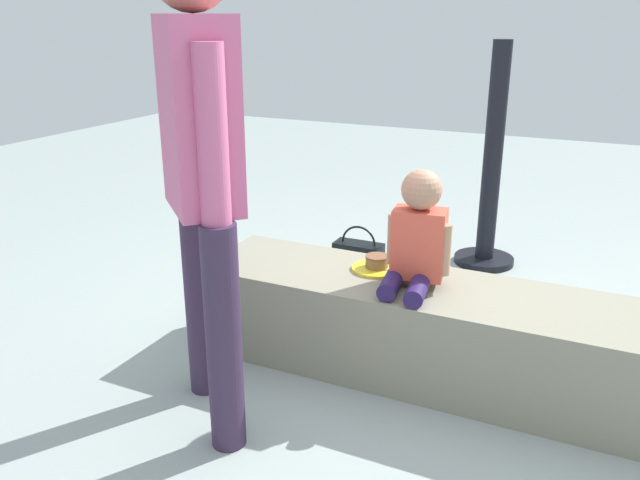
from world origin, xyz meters
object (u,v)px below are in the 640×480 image
water_bottle_near_gift (468,307)px  child_seated (417,237)px  cake_plate (377,265)px  cake_box_white (613,343)px  adult_standing (201,147)px  gift_bag (408,281)px  handbag_black_leather (358,262)px

water_bottle_near_gift → child_seated: bearing=-101.3°
cake_plate → cake_box_white: size_ratio=0.67×
adult_standing → gift_bag: (0.36, 1.23, -0.89)m
adult_standing → cake_box_white: 2.01m
child_seated → cake_box_white: bearing=33.6°
child_seated → handbag_black_leather: child_seated is taller
gift_bag → water_bottle_near_gift: bearing=-10.0°
adult_standing → water_bottle_near_gift: 1.65m
adult_standing → cake_plate: 1.01m
handbag_black_leather → gift_bag: bearing=-28.9°
adult_standing → gift_bag: 1.55m
child_seated → gift_bag: bearing=109.5°
gift_bag → water_bottle_near_gift: gift_bag is taller
water_bottle_near_gift → cake_box_white: (0.66, -0.05, -0.02)m
gift_bag → water_bottle_near_gift: size_ratio=1.66×
adult_standing → cake_plate: bearing=62.0°
cake_plate → handbag_black_leather: 0.86m
cake_plate → cake_box_white: bearing=22.7°
gift_bag → cake_box_white: 1.00m
cake_plate → adult_standing: bearing=-118.0°
water_bottle_near_gift → handbag_black_leather: size_ratio=0.61×
child_seated → cake_box_white: 1.08m
cake_plate → gift_bag: cake_plate is taller
adult_standing → cake_box_white: (1.36, 1.12, -0.97)m
child_seated → handbag_black_leather: (-0.58, 0.82, -0.49)m
child_seated → gift_bag: 0.80m
cake_plate → water_bottle_near_gift: bearing=55.3°
child_seated → cake_plate: (-0.20, 0.10, -0.19)m
gift_bag → handbag_black_leather: bearing=151.1°
child_seated → handbag_black_leather: 1.11m
cake_box_white → child_seated: bearing=-146.4°
adult_standing → handbag_black_leather: 1.69m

